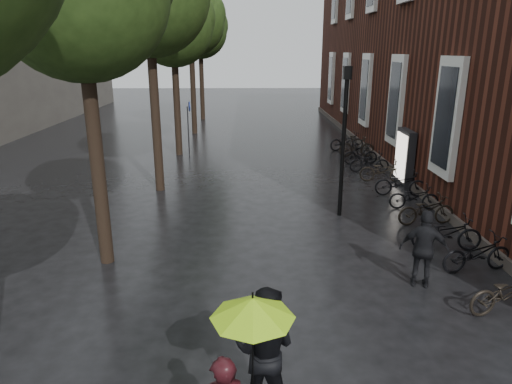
{
  "coord_description": "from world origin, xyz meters",
  "views": [
    {
      "loc": [
        -0.62,
        -3.25,
        4.97
      ],
      "look_at": [
        -0.44,
        7.4,
        1.64
      ],
      "focal_mm": 32.0,
      "sensor_mm": 36.0,
      "label": 1
    }
  ],
  "objects_px": {
    "parked_bicycles": "(395,183)",
    "lamp_post": "(344,128)",
    "pedestrian_walking": "(424,249)",
    "person_black": "(264,349)",
    "ad_lightbox": "(404,158)"
  },
  "relations": [
    {
      "from": "parked_bicycles",
      "to": "lamp_post",
      "type": "height_order",
      "value": "lamp_post"
    },
    {
      "from": "parked_bicycles",
      "to": "pedestrian_walking",
      "type": "bearing_deg",
      "value": -102.42
    },
    {
      "from": "parked_bicycles",
      "to": "lamp_post",
      "type": "xyz_separation_m",
      "value": [
        -2.35,
        -1.97,
        2.29
      ]
    },
    {
      "from": "person_black",
      "to": "ad_lightbox",
      "type": "bearing_deg",
      "value": -99.99
    },
    {
      "from": "ad_lightbox",
      "to": "lamp_post",
      "type": "height_order",
      "value": "lamp_post"
    },
    {
      "from": "pedestrian_walking",
      "to": "parked_bicycles",
      "type": "xyz_separation_m",
      "value": [
        1.43,
        6.47,
        -0.41
      ]
    },
    {
      "from": "person_black",
      "to": "ad_lightbox",
      "type": "xyz_separation_m",
      "value": [
        5.7,
        11.31,
        0.11
      ]
    },
    {
      "from": "person_black",
      "to": "ad_lightbox",
      "type": "distance_m",
      "value": 12.67
    },
    {
      "from": "pedestrian_walking",
      "to": "person_black",
      "type": "bearing_deg",
      "value": 62.95
    },
    {
      "from": "person_black",
      "to": "pedestrian_walking",
      "type": "xyz_separation_m",
      "value": [
        3.57,
        3.48,
        -0.08
      ]
    },
    {
      "from": "person_black",
      "to": "pedestrian_walking",
      "type": "distance_m",
      "value": 4.98
    },
    {
      "from": "parked_bicycles",
      "to": "ad_lightbox",
      "type": "xyz_separation_m",
      "value": [
        0.71,
        1.36,
        0.61
      ]
    },
    {
      "from": "pedestrian_walking",
      "to": "ad_lightbox",
      "type": "height_order",
      "value": "ad_lightbox"
    },
    {
      "from": "pedestrian_walking",
      "to": "lamp_post",
      "type": "distance_m",
      "value": 4.97
    },
    {
      "from": "ad_lightbox",
      "to": "pedestrian_walking",
      "type": "bearing_deg",
      "value": -104.38
    }
  ]
}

